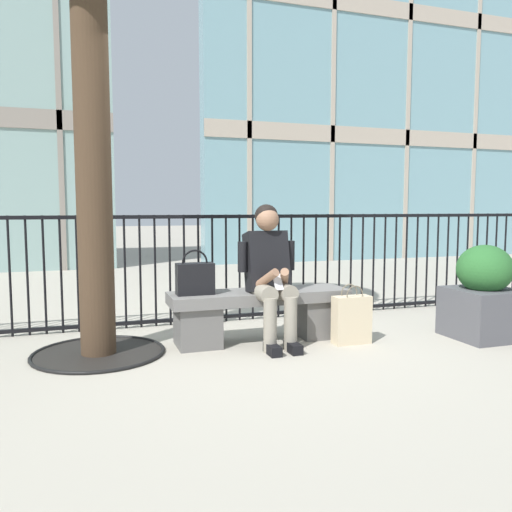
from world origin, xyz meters
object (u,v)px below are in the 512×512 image
(seated_person_with_phone, at_px, (270,270))
(shopping_bag, at_px, (352,319))
(handbag_on_bench, at_px, (195,278))
(stone_bench, at_px, (260,311))
(planter, at_px, (484,295))

(seated_person_with_phone, distance_m, shopping_bag, 0.83)
(seated_person_with_phone, height_order, handbag_on_bench, seated_person_with_phone)
(stone_bench, bearing_deg, planter, -15.57)
(handbag_on_bench, xyz_separation_m, shopping_bag, (1.31, -0.33, -0.38))
(seated_person_with_phone, distance_m, planter, 1.97)
(stone_bench, bearing_deg, seated_person_with_phone, -68.51)
(planter, bearing_deg, handbag_on_bench, 168.08)
(handbag_on_bench, distance_m, shopping_bag, 1.40)
(seated_person_with_phone, xyz_separation_m, shopping_bag, (0.68, -0.21, -0.44))
(stone_bench, distance_m, handbag_on_bench, 0.66)
(shopping_bag, relative_size, planter, 0.61)
(seated_person_with_phone, relative_size, handbag_on_bench, 3.17)
(seated_person_with_phone, height_order, planter, seated_person_with_phone)
(stone_bench, height_order, shopping_bag, shopping_bag)
(stone_bench, xyz_separation_m, planter, (1.96, -0.55, 0.12))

